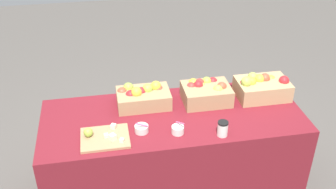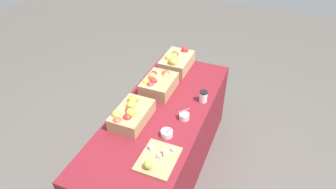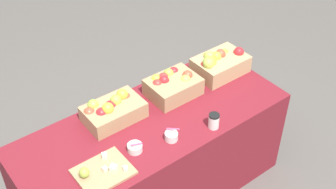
{
  "view_description": "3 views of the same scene",
  "coord_description": "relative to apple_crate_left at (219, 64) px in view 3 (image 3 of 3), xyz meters",
  "views": [
    {
      "loc": [
        -0.47,
        -2.35,
        2.38
      ],
      "look_at": [
        -0.04,
        -0.03,
        0.94
      ],
      "focal_mm": 42.73,
      "sensor_mm": 36.0,
      "label": 1
    },
    {
      "loc": [
        -1.78,
        -0.79,
        2.38
      ],
      "look_at": [
        0.16,
        0.0,
        0.82
      ],
      "focal_mm": 31.33,
      "sensor_mm": 36.0,
      "label": 2
    },
    {
      "loc": [
        -1.27,
        -1.83,
        2.75
      ],
      "look_at": [
        0.17,
        0.05,
        0.85
      ],
      "focal_mm": 47.87,
      "sensor_mm": 36.0,
      "label": 3
    }
  ],
  "objects": [
    {
      "name": "coffee_cup",
      "position": [
        -0.44,
        -0.43,
        -0.03
      ],
      "size": [
        0.07,
        0.07,
        0.11
      ],
      "color": "silver",
      "rests_on": "table"
    },
    {
      "name": "cutting_board_front",
      "position": [
        -1.23,
        -0.33,
        -0.07
      ],
      "size": [
        0.32,
        0.26,
        0.08
      ],
      "color": "tan",
      "rests_on": "table"
    },
    {
      "name": "apple_crate_middle",
      "position": [
        -0.44,
        0.01,
        -0.01
      ],
      "size": [
        0.36,
        0.27,
        0.17
      ],
      "color": "tan",
      "rests_on": "table"
    },
    {
      "name": "sample_bowl_near",
      "position": [
        -0.73,
        -0.35,
        -0.06
      ],
      "size": [
        0.09,
        0.09,
        0.1
      ],
      "color": "silver",
      "rests_on": "table"
    },
    {
      "name": "table",
      "position": [
        -0.72,
        -0.14,
        -0.45
      ],
      "size": [
        1.9,
        0.76,
        0.74
      ],
      "primitive_type": "cube",
      "color": "maroon",
      "rests_on": "ground_plane"
    },
    {
      "name": "apple_crate_right",
      "position": [
        -0.92,
        0.04,
        -0.01
      ],
      "size": [
        0.39,
        0.25,
        0.17
      ],
      "color": "tan",
      "rests_on": "table"
    },
    {
      "name": "apple_crate_left",
      "position": [
        0.0,
        0.0,
        0.0
      ],
      "size": [
        0.4,
        0.27,
        0.2
      ],
      "color": "tan",
      "rests_on": "table"
    },
    {
      "name": "sample_bowl_mid",
      "position": [
        -0.97,
        -0.3,
        -0.06
      ],
      "size": [
        0.09,
        0.09,
        0.09
      ],
      "color": "silver",
      "rests_on": "table"
    }
  ]
}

